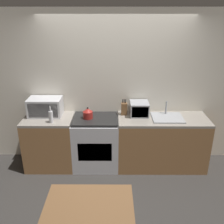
# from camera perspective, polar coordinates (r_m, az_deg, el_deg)

# --- Properties ---
(ground_plane) EXTENTS (16.00, 16.00, 0.00)m
(ground_plane) POSITION_cam_1_polar(r_m,az_deg,el_deg) (3.91, 0.92, -18.58)
(ground_plane) COLOR #33302D
(wall_back) EXTENTS (10.00, 0.06, 2.60)m
(wall_back) POSITION_cam_1_polar(r_m,az_deg,el_deg) (4.30, 0.87, 5.32)
(wall_back) COLOR silver
(wall_back) RESTS_ON ground_plane
(counter_left_run) EXTENTS (0.81, 0.62, 0.90)m
(counter_left_run) POSITION_cam_1_polar(r_m,az_deg,el_deg) (4.45, -13.90, -6.64)
(counter_left_run) COLOR olive
(counter_left_run) RESTS_ON ground_plane
(counter_right_run) EXTENTS (1.49, 0.62, 0.90)m
(counter_right_run) POSITION_cam_1_polar(r_m,az_deg,el_deg) (4.40, 11.22, -6.77)
(counter_right_run) COLOR olive
(counter_right_run) RESTS_ON ground_plane
(stove_range) EXTENTS (0.76, 0.62, 0.90)m
(stove_range) POSITION_cam_1_polar(r_m,az_deg,el_deg) (4.33, -3.69, -6.89)
(stove_range) COLOR silver
(stove_range) RESTS_ON ground_plane
(kettle) EXTENTS (0.16, 0.16, 0.20)m
(kettle) POSITION_cam_1_polar(r_m,az_deg,el_deg) (4.10, -5.55, -0.33)
(kettle) COLOR maroon
(kettle) RESTS_ON stove_range
(microwave) EXTENTS (0.55, 0.34, 0.30)m
(microwave) POSITION_cam_1_polar(r_m,az_deg,el_deg) (4.32, -15.00, 1.12)
(microwave) COLOR silver
(microwave) RESTS_ON counter_left_run
(bottle) EXTENTS (0.07, 0.07, 0.27)m
(bottle) POSITION_cam_1_polar(r_m,az_deg,el_deg) (4.03, -13.78, -1.02)
(bottle) COLOR silver
(bottle) RESTS_ON counter_left_run
(knife_block) EXTENTS (0.10, 0.09, 0.28)m
(knife_block) POSITION_cam_1_polar(r_m,az_deg,el_deg) (4.22, 2.78, 0.76)
(knife_block) COLOR brown
(knife_block) RESTS_ON counter_right_run
(toaster_oven) EXTENTS (0.31, 0.32, 0.23)m
(toaster_oven) POSITION_cam_1_polar(r_m,az_deg,el_deg) (4.21, 6.24, 0.74)
(toaster_oven) COLOR #999BA0
(toaster_oven) RESTS_ON counter_right_run
(sink_basin) EXTENTS (0.51, 0.43, 0.24)m
(sink_basin) POSITION_cam_1_polar(r_m,az_deg,el_deg) (4.21, 12.53, -1.18)
(sink_basin) COLOR #999BA0
(sink_basin) RESTS_ON counter_right_run
(dining_table) EXTENTS (0.88, 0.67, 0.78)m
(dining_table) POSITION_cam_1_polar(r_m,az_deg,el_deg) (2.69, -5.26, -22.48)
(dining_table) COLOR brown
(dining_table) RESTS_ON ground_plane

